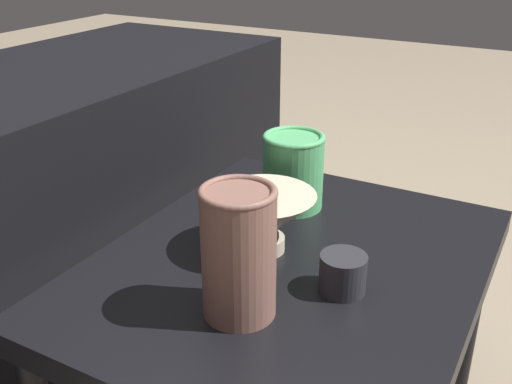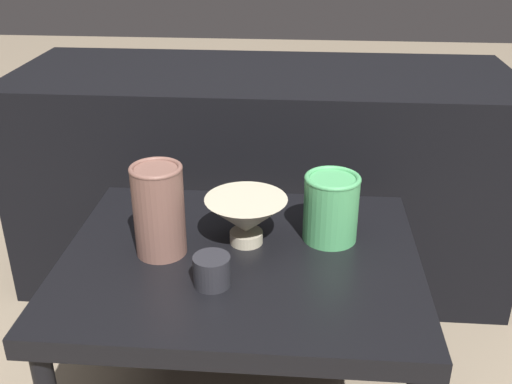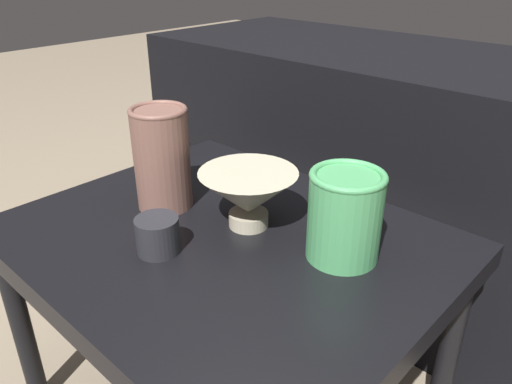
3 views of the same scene
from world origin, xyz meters
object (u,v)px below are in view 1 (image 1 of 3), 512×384
at_px(bowl, 264,217).
at_px(cup, 343,273).
at_px(vase_colorful_right, 293,170).
at_px(vase_textured_left, 241,252).

bearing_deg(bowl, cup, -107.18).
xyz_separation_m(bowl, cup, (-0.05, -0.15, -0.03)).
height_order(vase_colorful_right, cup, vase_colorful_right).
relative_size(bowl, vase_colorful_right, 1.18).
bearing_deg(vase_colorful_right, vase_textured_left, -165.78).
distance_m(bowl, cup, 0.16).
bearing_deg(vase_textured_left, bowl, 18.18).
distance_m(bowl, vase_textured_left, 0.17).
height_order(vase_textured_left, cup, vase_textured_left).
bearing_deg(bowl, vase_textured_left, -161.82).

